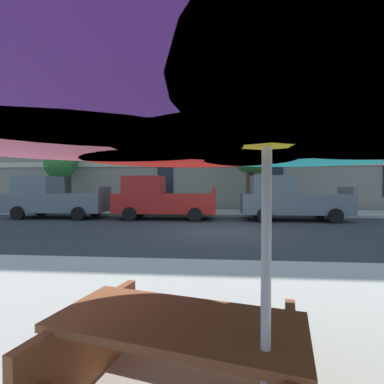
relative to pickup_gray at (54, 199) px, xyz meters
The scene contains 10 objects.
ground_plane 9.54m from the pickup_gray, 22.97° to the right, with size 120.00×120.00×0.00m, color #2D3033.
sidewalk_far 9.31m from the pickup_gray, 19.55° to the left, with size 56.00×3.60×0.12m, color #9E998E.
apartment_building 15.89m from the pickup_gray, 52.29° to the left, with size 44.68×12.08×16.00m.
pickup_gray is the anchor object (origin of this frame).
pickup_red 5.73m from the pickup_gray, ahead, with size 5.10×2.12×2.20m.
pickup_gray_midblock 12.10m from the pickup_gray, ahead, with size 5.10×2.12×2.20m.
street_tree_left 4.57m from the pickup_gray, 113.72° to the left, with size 2.07×2.36×4.32m.
street_tree_middle 11.50m from the pickup_gray, 15.05° to the left, with size 2.52×2.52×4.94m.
patio_umbrella 15.53m from the pickup_gray, 55.09° to the right, with size 4.08×3.79×2.47m.
picnic_table 14.89m from the pickup_gray, 56.14° to the right, with size 2.10×1.90×0.77m.
Camera 1 is at (-0.15, -10.69, 1.73)m, focal length 26.78 mm.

